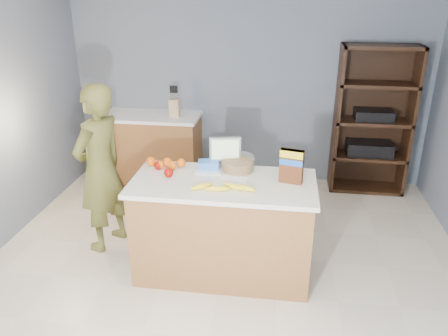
# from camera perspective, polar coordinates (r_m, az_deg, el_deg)

# --- Properties ---
(floor) EXTENTS (4.50, 5.00, 0.02)m
(floor) POSITION_cam_1_polar(r_m,az_deg,el_deg) (3.89, -0.75, -15.76)
(floor) COLOR beige
(floor) RESTS_ON ground
(walls) EXTENTS (4.52, 5.02, 2.51)m
(walls) POSITION_cam_1_polar(r_m,az_deg,el_deg) (3.14, -0.90, 8.55)
(walls) COLOR slate
(walls) RESTS_ON ground
(counter_peninsula) EXTENTS (1.56, 0.76, 0.90)m
(counter_peninsula) POSITION_cam_1_polar(r_m,az_deg,el_deg) (3.90, -0.10, -8.24)
(counter_peninsula) COLOR brown
(counter_peninsula) RESTS_ON ground
(back_cabinet) EXTENTS (1.24, 0.62, 0.90)m
(back_cabinet) POSITION_cam_1_polar(r_m,az_deg,el_deg) (5.81, -9.22, 2.64)
(back_cabinet) COLOR brown
(back_cabinet) RESTS_ON ground
(shelving_unit) EXTENTS (0.90, 0.40, 1.80)m
(shelving_unit) POSITION_cam_1_polar(r_m,az_deg,el_deg) (5.68, 18.71, 5.63)
(shelving_unit) COLOR black
(shelving_unit) RESTS_ON ground
(person) EXTENTS (0.57, 0.69, 1.63)m
(person) POSITION_cam_1_polar(r_m,az_deg,el_deg) (4.28, -15.84, -0.16)
(person) COLOR brown
(person) RESTS_ON ground
(knife_block) EXTENTS (0.12, 0.10, 0.31)m
(knife_block) POSITION_cam_1_polar(r_m,az_deg,el_deg) (5.52, -6.49, 7.88)
(knife_block) COLOR tan
(knife_block) RESTS_ON back_cabinet
(envelopes) EXTENTS (0.48, 0.22, 0.00)m
(envelopes) POSITION_cam_1_polar(r_m,az_deg,el_deg) (3.78, -0.37, -0.98)
(envelopes) COLOR white
(envelopes) RESTS_ON counter_peninsula
(bananas) EXTENTS (0.54, 0.17, 0.04)m
(bananas) POSITION_cam_1_polar(r_m,az_deg,el_deg) (3.51, 0.05, -2.54)
(bananas) COLOR yellow
(bananas) RESTS_ON counter_peninsula
(apples) EXTENTS (0.21, 0.23, 0.08)m
(apples) POSITION_cam_1_polar(r_m,az_deg,el_deg) (3.85, -7.91, -0.12)
(apples) COLOR #900D03
(apples) RESTS_ON counter_peninsula
(oranges) EXTENTS (0.36, 0.16, 0.08)m
(oranges) POSITION_cam_1_polar(r_m,az_deg,el_deg) (3.96, -7.57, 0.60)
(oranges) COLOR #F15F0F
(oranges) RESTS_ON counter_peninsula
(blue_carton) EXTENTS (0.20, 0.15, 0.08)m
(blue_carton) POSITION_cam_1_polar(r_m,az_deg,el_deg) (3.90, -2.05, 0.39)
(blue_carton) COLOR blue
(blue_carton) RESTS_ON counter_peninsula
(salad_bowl) EXTENTS (0.30, 0.30, 0.13)m
(salad_bowl) POSITION_cam_1_polar(r_m,az_deg,el_deg) (3.86, 1.81, 0.48)
(salad_bowl) COLOR #267219
(salad_bowl) RESTS_ON counter_peninsula
(tv) EXTENTS (0.28, 0.12, 0.28)m
(tv) POSITION_cam_1_polar(r_m,az_deg,el_deg) (3.90, 0.16, 2.33)
(tv) COLOR silver
(tv) RESTS_ON counter_peninsula
(cereal_box) EXTENTS (0.20, 0.12, 0.29)m
(cereal_box) POSITION_cam_1_polar(r_m,az_deg,el_deg) (3.63, 8.82, 0.54)
(cereal_box) COLOR #592B14
(cereal_box) RESTS_ON counter_peninsula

